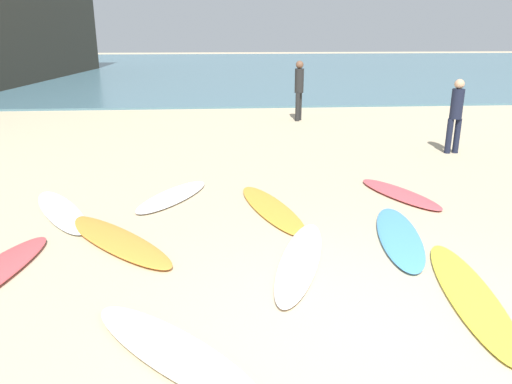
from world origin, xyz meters
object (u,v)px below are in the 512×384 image
(surfboard_5, at_px, (470,294))
(beachgoer_mid, at_px, (299,87))
(surfboard_9, at_px, (271,208))
(beachgoer_near, at_px, (456,113))
(surfboard_4, at_px, (173,196))
(surfboard_7, at_px, (399,236))
(surfboard_0, at_px, (400,194))
(surfboard_2, at_px, (61,211))
(surfboard_6, at_px, (173,350))
(surfboard_3, at_px, (300,259))
(surfboard_1, at_px, (116,240))

(surfboard_5, height_order, beachgoer_mid, beachgoer_mid)
(surfboard_9, distance_m, beachgoer_near, 5.96)
(surfboard_4, xyz_separation_m, beachgoer_mid, (3.41, 7.46, 1.02))
(surfboard_7, height_order, beachgoer_mid, beachgoer_mid)
(surfboard_0, height_order, surfboard_2, surfboard_0)
(surfboard_0, bearing_deg, surfboard_5, -119.57)
(surfboard_5, relative_size, surfboard_9, 1.05)
(beachgoer_mid, bearing_deg, beachgoer_near, -119.85)
(surfboard_0, height_order, surfboard_7, same)
(surfboard_5, xyz_separation_m, surfboard_6, (-3.19, -0.78, 0.01))
(surfboard_0, height_order, surfboard_4, surfboard_0)
(surfboard_3, xyz_separation_m, surfboard_5, (1.73, -0.98, -0.01))
(surfboard_6, height_order, surfboard_7, surfboard_6)
(surfboard_6, relative_size, beachgoer_mid, 1.17)
(surfboard_7, xyz_separation_m, surfboard_9, (-1.67, 1.30, -0.01))
(surfboard_3, height_order, surfboard_9, surfboard_3)
(surfboard_1, relative_size, beachgoer_near, 1.46)
(surfboard_1, height_order, surfboard_2, surfboard_1)
(surfboard_0, relative_size, surfboard_5, 0.75)
(surfboard_0, bearing_deg, surfboard_6, -152.77)
(surfboard_6, bearing_deg, surfboard_0, -174.70)
(surfboard_3, relative_size, surfboard_5, 0.94)
(surfboard_0, height_order, surfboard_3, surfboard_3)
(surfboard_3, relative_size, surfboard_9, 0.99)
(surfboard_7, relative_size, beachgoer_near, 1.33)
(surfboard_4, bearing_deg, beachgoer_mid, -85.36)
(surfboard_1, height_order, surfboard_4, surfboard_1)
(surfboard_7, height_order, surfboard_9, surfboard_7)
(surfboard_0, bearing_deg, surfboard_7, -132.12)
(surfboard_1, bearing_deg, surfboard_4, -149.27)
(surfboard_1, height_order, surfboard_3, surfboard_1)
(surfboard_2, relative_size, beachgoer_near, 1.37)
(surfboard_0, distance_m, surfboard_1, 4.91)
(beachgoer_mid, bearing_deg, surfboard_5, -151.49)
(surfboard_9, bearing_deg, surfboard_2, 162.76)
(surfboard_4, height_order, surfboard_9, surfboard_4)
(surfboard_2, relative_size, surfboard_9, 0.96)
(surfboard_3, bearing_deg, surfboard_9, -67.91)
(beachgoer_near, bearing_deg, beachgoer_mid, -61.96)
(surfboard_2, xyz_separation_m, surfboard_3, (3.54, -2.06, 0.01))
(beachgoer_near, xyz_separation_m, beachgoer_mid, (-2.93, 4.63, 0.09))
(surfboard_2, height_order, surfboard_3, surfboard_3)
(surfboard_7, bearing_deg, surfboard_9, -26.60)
(surfboard_3, bearing_deg, surfboard_1, -0.84)
(surfboard_1, relative_size, surfboard_5, 0.97)
(surfboard_4, relative_size, surfboard_5, 0.75)
(surfboard_6, height_order, beachgoer_mid, beachgoer_mid)
(beachgoer_near, bearing_deg, surfboard_4, 19.79)
(surfboard_0, relative_size, surfboard_2, 0.82)
(surfboard_2, relative_size, surfboard_3, 0.97)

